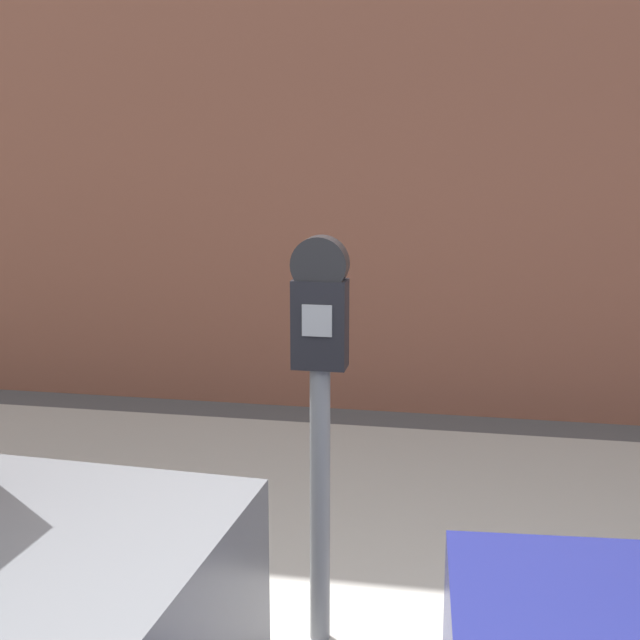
% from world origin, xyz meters
% --- Properties ---
extents(sidewalk, '(24.00, 2.80, 0.13)m').
position_xyz_m(sidewalk, '(0.00, 2.20, 0.07)').
color(sidewalk, '#ADAAA3').
rests_on(sidewalk, ground_plane).
extents(parking_meter, '(0.20, 0.12, 1.57)m').
position_xyz_m(parking_meter, '(-0.30, 1.03, 1.17)').
color(parking_meter, slate).
rests_on(parking_meter, sidewalk).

